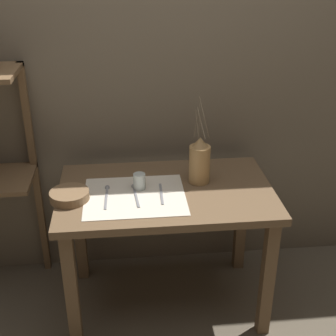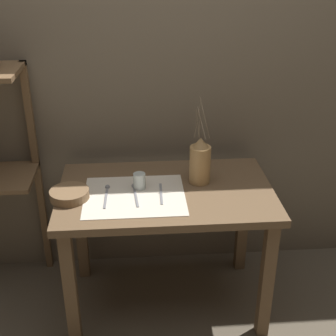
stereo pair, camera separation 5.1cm
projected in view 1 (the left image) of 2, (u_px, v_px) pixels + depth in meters
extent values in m
plane|color=brown|center=(166.00, 300.00, 2.67)|extent=(12.00, 12.00, 0.00)
cube|color=#6B5E4C|center=(158.00, 73.00, 2.53)|extent=(7.00, 0.06, 2.40)
cube|color=brown|center=(166.00, 193.00, 2.36)|extent=(1.08, 0.67, 0.04)
cube|color=brown|center=(72.00, 292.00, 2.23)|extent=(0.06, 0.06, 0.68)
cube|color=brown|center=(267.00, 279.00, 2.32)|extent=(0.06, 0.06, 0.68)
cube|color=brown|center=(79.00, 228.00, 2.72)|extent=(0.06, 0.06, 0.68)
cube|color=brown|center=(241.00, 219.00, 2.80)|extent=(0.06, 0.06, 0.68)
cube|color=brown|center=(35.00, 175.00, 2.65)|extent=(0.04, 0.04, 1.29)
cube|color=beige|center=(135.00, 196.00, 2.28)|extent=(0.49, 0.41, 0.00)
cylinder|color=#A87F4C|center=(199.00, 164.00, 2.38)|extent=(0.11, 0.11, 0.20)
cone|color=#A87F4C|center=(200.00, 142.00, 2.33)|extent=(0.08, 0.08, 0.05)
cylinder|color=brown|center=(201.00, 123.00, 2.27)|extent=(0.04, 0.04, 0.16)
cylinder|color=brown|center=(197.00, 118.00, 2.28)|extent=(0.03, 0.03, 0.19)
cylinder|color=brown|center=(197.00, 125.00, 2.28)|extent=(0.02, 0.03, 0.14)
cylinder|color=brown|center=(204.00, 118.00, 2.26)|extent=(0.06, 0.03, 0.21)
cylinder|color=brown|center=(199.00, 125.00, 2.30)|extent=(0.01, 0.03, 0.12)
cylinder|color=brown|center=(70.00, 196.00, 2.24)|extent=(0.19, 0.19, 0.05)
cylinder|color=#B7C1BC|center=(139.00, 181.00, 2.33)|extent=(0.06, 0.06, 0.08)
cube|color=gray|center=(106.00, 198.00, 2.26)|extent=(0.02, 0.21, 0.00)
sphere|color=gray|center=(107.00, 188.00, 2.35)|extent=(0.02, 0.02, 0.02)
cube|color=gray|center=(136.00, 197.00, 2.27)|extent=(0.03, 0.21, 0.00)
sphere|color=gray|center=(134.00, 186.00, 2.36)|extent=(0.02, 0.02, 0.02)
cube|color=gray|center=(161.00, 194.00, 2.30)|extent=(0.02, 0.21, 0.00)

